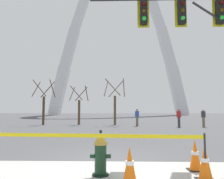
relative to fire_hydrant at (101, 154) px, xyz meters
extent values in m
plane|color=#474749|center=(0.08, 1.53, -0.47)|extent=(240.00, 240.00, 0.00)
cylinder|color=black|center=(0.00, -0.01, -0.44)|extent=(0.36, 0.36, 0.05)
cylinder|color=#14331E|center=(0.00, -0.01, -0.11)|extent=(0.26, 0.26, 0.62)
cylinder|color=#A8842D|center=(0.00, -0.01, 0.22)|extent=(0.30, 0.30, 0.04)
cone|color=#A8842D|center=(0.00, -0.01, 0.35)|extent=(0.30, 0.30, 0.22)
cylinder|color=black|center=(0.00, -0.01, 0.49)|extent=(0.06, 0.06, 0.06)
cylinder|color=#14331E|center=(-0.18, -0.01, -0.04)|extent=(0.10, 0.09, 0.09)
cylinder|color=#14331E|center=(0.18, -0.01, -0.04)|extent=(0.10, 0.09, 0.09)
cylinder|color=#14331E|center=(0.00, 0.19, -0.14)|extent=(0.13, 0.14, 0.13)
cylinder|color=black|center=(0.00, 0.27, -0.14)|extent=(0.15, 0.03, 0.15)
cylinder|color=#232326|center=(2.16, -0.34, 0.02)|extent=(0.04, 0.04, 0.96)
cube|color=yellow|center=(-0.15, -0.16, 0.42)|extent=(4.63, 0.37, 0.08)
cube|color=black|center=(2.23, 0.49, -0.45)|extent=(0.36, 0.36, 0.03)
cone|color=orange|center=(2.23, 0.49, -0.09)|extent=(0.28, 0.28, 0.70)
cylinder|color=white|center=(2.23, 0.49, -0.05)|extent=(0.17, 0.17, 0.08)
cone|color=orange|center=(0.61, -0.59, -0.09)|extent=(0.28, 0.28, 0.70)
cylinder|color=white|center=(0.61, -0.59, -0.05)|extent=(0.17, 0.17, 0.08)
cone|color=orange|center=(2.17, -0.29, -0.09)|extent=(0.28, 0.28, 0.70)
cylinder|color=white|center=(2.17, -0.29, -0.05)|extent=(0.17, 0.17, 0.08)
cylinder|color=#232326|center=(3.68, 3.09, 4.58)|extent=(1.11, 0.08, 0.81)
cube|color=black|center=(4.14, 3.09, 4.58)|extent=(0.26, 0.24, 0.90)
cube|color=gold|center=(4.14, 3.23, 4.58)|extent=(0.44, 0.03, 1.04)
sphere|color=#360606|center=(4.14, 2.96, 4.86)|extent=(0.16, 0.16, 0.16)
sphere|color=#392706|center=(4.14, 2.96, 4.58)|extent=(0.16, 0.16, 0.16)
sphere|color=green|center=(4.14, 2.96, 4.30)|extent=(0.16, 0.16, 0.16)
cube|color=black|center=(2.74, 3.09, 4.58)|extent=(0.26, 0.24, 0.90)
cube|color=gold|center=(2.74, 3.23, 4.58)|extent=(0.44, 0.03, 1.04)
sphere|color=#360606|center=(2.74, 2.96, 4.86)|extent=(0.16, 0.16, 0.16)
sphere|color=#392706|center=(2.74, 2.96, 4.58)|extent=(0.16, 0.16, 0.16)
sphere|color=green|center=(2.74, 2.96, 4.30)|extent=(0.16, 0.16, 0.16)
cube|color=black|center=(1.34, 3.09, 4.58)|extent=(0.26, 0.24, 0.90)
cube|color=gold|center=(1.34, 3.23, 4.58)|extent=(0.44, 0.03, 1.04)
sphere|color=#360606|center=(1.34, 2.96, 4.86)|extent=(0.16, 0.16, 0.16)
sphere|color=#392706|center=(1.34, 2.96, 4.58)|extent=(0.16, 0.16, 0.16)
sphere|color=green|center=(1.34, 2.96, 4.30)|extent=(0.16, 0.16, 0.16)
cube|color=silver|center=(-18.74, 67.86, 7.18)|extent=(6.37, 3.28, 16.04)
cube|color=silver|center=(-15.60, 67.86, 21.19)|extent=(6.07, 2.99, 13.55)
cube|color=silver|center=(-12.47, 67.86, 32.65)|extent=(5.75, 2.70, 11.08)
cube|color=silver|center=(12.63, 67.86, 32.65)|extent=(5.75, 2.70, 11.08)
cube|color=silver|center=(15.77, 67.86, 21.19)|extent=(6.07, 2.99, 13.55)
cube|color=silver|center=(18.91, 67.86, 7.18)|extent=(6.37, 3.28, 16.04)
cylinder|color=#473323|center=(-7.15, 17.72, 0.96)|extent=(0.24, 0.24, 2.85)
cylinder|color=#473323|center=(-8.02, 17.90, 3.16)|extent=(0.38, 1.53, 1.70)
cylinder|color=#473323|center=(-6.27, 17.64, 3.16)|extent=(0.23, 1.54, 1.70)
cylinder|color=#473323|center=(-7.06, 18.60, 3.16)|extent=(1.54, 0.23, 1.70)
cylinder|color=#473323|center=(-7.34, 16.86, 3.16)|extent=(1.52, 0.41, 1.70)
cylinder|color=brown|center=(-3.64, 18.16, 0.78)|extent=(0.24, 0.24, 2.49)
cylinder|color=brown|center=(-4.40, 18.31, 2.70)|extent=(0.34, 1.35, 1.49)
cylinder|color=brown|center=(-2.87, 18.08, 2.70)|extent=(0.21, 1.36, 1.49)
cylinder|color=brown|center=(-3.56, 18.93, 2.70)|extent=(1.36, 0.21, 1.49)
cylinder|color=brown|center=(-3.81, 17.40, 2.70)|extent=(1.34, 0.37, 1.49)
cylinder|color=brown|center=(0.02, 17.62, 0.98)|extent=(0.24, 0.24, 2.89)
cylinder|color=brown|center=(-0.86, 17.80, 3.20)|extent=(0.38, 1.55, 1.72)
cylinder|color=brown|center=(0.91, 17.53, 3.20)|extent=(0.23, 1.56, 1.72)
cylinder|color=brown|center=(0.11, 18.51, 3.20)|extent=(1.56, 0.23, 1.72)
cylinder|color=brown|center=(-0.18, 16.74, 3.20)|extent=(1.54, 0.42, 1.72)
cylinder|color=brown|center=(2.09, 16.20, -0.05)|extent=(0.22, 0.22, 0.84)
cube|color=#2D4C99|center=(2.09, 16.20, 0.64)|extent=(0.38, 0.27, 0.54)
sphere|color=#936B4C|center=(2.09, 16.20, 1.02)|extent=(0.20, 0.20, 0.20)
cylinder|color=brown|center=(7.76, 15.15, -0.05)|extent=(0.22, 0.22, 0.84)
cube|color=#333338|center=(7.76, 15.15, 0.64)|extent=(0.38, 0.27, 0.54)
sphere|color=beige|center=(7.76, 15.15, 1.02)|extent=(0.20, 0.20, 0.20)
cylinder|color=#38383D|center=(5.57, 14.89, -0.05)|extent=(0.22, 0.22, 0.84)
cube|color=#B22323|center=(5.57, 14.89, 0.64)|extent=(0.39, 0.33, 0.54)
sphere|color=#936B4C|center=(5.57, 14.89, 1.02)|extent=(0.20, 0.20, 0.20)
camera|label=1|loc=(0.41, -5.17, 0.96)|focal=36.86mm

